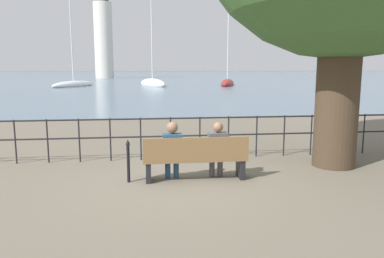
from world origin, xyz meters
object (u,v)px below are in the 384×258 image
(seated_person_right, at_px, (217,148))
(sailboat_3, at_px, (74,84))
(sailboat_1, at_px, (227,83))
(harbor_lighthouse, at_px, (103,36))
(sailboat_2, at_px, (153,83))
(closed_umbrella, at_px, (128,158))
(park_bench, at_px, (196,159))
(seated_person_left, at_px, (172,148))

(seated_person_right, bearing_deg, sailboat_3, 103.69)
(sailboat_1, relative_size, harbor_lighthouse, 0.46)
(sailboat_1, relative_size, sailboat_2, 0.82)
(sailboat_1, distance_m, sailboat_3, 20.41)
(sailboat_1, bearing_deg, sailboat_2, -161.24)
(closed_umbrella, distance_m, sailboat_3, 43.66)
(seated_person_right, xyz_separation_m, sailboat_1, (9.99, 43.38, -0.33))
(park_bench, height_order, closed_umbrella, park_bench)
(sailboat_2, height_order, harbor_lighthouse, harbor_lighthouse)
(seated_person_left, bearing_deg, sailboat_3, 102.52)
(sailboat_2, distance_m, harbor_lighthouse, 49.76)
(sailboat_1, bearing_deg, seated_person_left, -86.95)
(sailboat_1, xyz_separation_m, harbor_lighthouse, (-21.17, 47.18, 10.22))
(seated_person_right, distance_m, closed_umbrella, 1.80)
(sailboat_3, bearing_deg, closed_umbrella, -53.85)
(seated_person_right, bearing_deg, sailboat_2, 90.37)
(park_bench, height_order, sailboat_1, sailboat_1)
(park_bench, xyz_separation_m, seated_person_left, (-0.46, 0.08, 0.22))
(closed_umbrella, distance_m, harbor_lighthouse, 91.63)
(closed_umbrella, height_order, sailboat_1, sailboat_1)
(closed_umbrella, bearing_deg, seated_person_left, 2.37)
(sailboat_2, relative_size, harbor_lighthouse, 0.57)
(sailboat_3, relative_size, harbor_lighthouse, 0.54)
(sailboat_1, bearing_deg, harbor_lighthouse, 131.33)
(seated_person_left, height_order, harbor_lighthouse, harbor_lighthouse)
(closed_umbrella, bearing_deg, sailboat_3, 101.39)
(seated_person_right, bearing_deg, harbor_lighthouse, 97.04)
(seated_person_left, distance_m, sailboat_2, 43.10)
(sailboat_3, height_order, harbor_lighthouse, harbor_lighthouse)
(sailboat_2, bearing_deg, harbor_lighthouse, 84.05)
(sailboat_3, bearing_deg, harbor_lighthouse, 115.68)
(seated_person_left, relative_size, sailboat_1, 0.11)
(park_bench, relative_size, harbor_lighthouse, 0.09)
(sailboat_2, height_order, sailboat_3, sailboat_2)
(seated_person_left, height_order, seated_person_right, seated_person_left)
(seated_person_right, distance_m, sailboat_2, 43.09)
(seated_person_left, xyz_separation_m, closed_umbrella, (-0.87, -0.04, -0.18))
(park_bench, xyz_separation_m, sailboat_3, (-9.96, 42.84, -0.15))
(seated_person_right, height_order, sailboat_3, sailboat_3)
(sailboat_2, xyz_separation_m, harbor_lighthouse, (-10.91, 47.47, 10.17))
(park_bench, bearing_deg, sailboat_1, 76.48)
(seated_person_left, bearing_deg, sailboat_1, 75.89)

